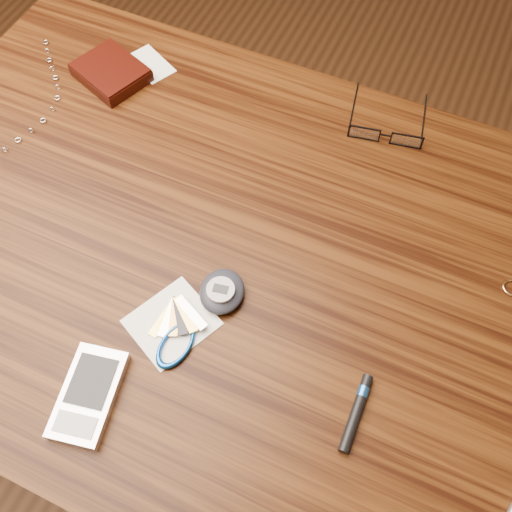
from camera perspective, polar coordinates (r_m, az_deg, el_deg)
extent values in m
plane|color=#472814|center=(1.44, -2.10, -14.30)|extent=(3.80, 3.80, 0.00)
cube|color=#351A08|center=(0.76, -3.87, 0.58)|extent=(1.00, 0.70, 0.03)
cylinder|color=#4C2814|center=(1.37, -14.44, 9.25)|extent=(0.05, 0.05, 0.71)
cylinder|color=#4C2814|center=(1.23, 23.19, -4.76)|extent=(0.05, 0.05, 0.71)
cube|color=black|center=(0.96, -14.27, 17.30)|extent=(0.13, 0.12, 0.02)
cube|color=black|center=(0.95, -14.43, 17.79)|extent=(0.12, 0.11, 0.00)
cube|color=silver|center=(0.97, -10.53, 18.35)|extent=(0.09, 0.08, 0.00)
cube|color=black|center=(0.85, 10.77, 11.96)|extent=(0.05, 0.01, 0.02)
cube|color=white|center=(0.85, 10.77, 11.96)|extent=(0.04, 0.01, 0.02)
cylinder|color=black|center=(0.90, 9.68, 14.32)|extent=(0.02, 0.11, 0.00)
cube|color=black|center=(0.86, 14.79, 11.09)|extent=(0.05, 0.01, 0.02)
cube|color=white|center=(0.86, 14.79, 11.09)|extent=(0.04, 0.01, 0.02)
cylinder|color=black|center=(0.90, 16.42, 12.85)|extent=(0.02, 0.11, 0.00)
cube|color=black|center=(0.85, 12.83, 11.69)|extent=(0.01, 0.00, 0.00)
torus|color=tan|center=(0.78, 24.23, -2.90)|extent=(0.03, 0.03, 0.00)
torus|color=silver|center=(0.90, -23.83, 9.68)|extent=(0.01, 0.01, 0.01)
torus|color=silver|center=(0.91, -22.71, 10.66)|extent=(0.01, 0.01, 0.00)
torus|color=silver|center=(0.92, -21.58, 11.60)|extent=(0.01, 0.00, 0.01)
torus|color=silver|center=(0.92, -20.53, 12.59)|extent=(0.01, 0.01, 0.00)
torus|color=silver|center=(0.93, -19.71, 13.65)|extent=(0.01, 0.01, 0.01)
torus|color=silver|center=(0.95, -19.26, 14.71)|extent=(0.01, 0.01, 0.00)
torus|color=silver|center=(0.97, -19.21, 15.66)|extent=(0.01, 0.01, 0.01)
torus|color=silver|center=(0.98, -19.42, 16.48)|extent=(0.01, 0.01, 0.00)
torus|color=silver|center=(1.00, -19.72, 17.21)|extent=(0.01, 0.01, 0.01)
torus|color=silver|center=(1.01, -19.97, 17.94)|extent=(0.01, 0.01, 0.00)
torus|color=silver|center=(1.03, -20.15, 18.69)|extent=(0.01, 0.01, 0.01)
torus|color=silver|center=(1.05, -20.29, 19.43)|extent=(0.01, 0.01, 0.00)
cube|color=silver|center=(0.68, -16.38, -13.19)|extent=(0.08, 0.12, 0.01)
cube|color=black|center=(0.68, -16.14, -11.92)|extent=(0.06, 0.07, 0.00)
cube|color=#9EA2A6|center=(0.67, -17.66, -15.76)|extent=(0.05, 0.03, 0.00)
ellipsoid|color=#20212A|center=(0.70, -3.42, -3.55)|extent=(0.07, 0.07, 0.02)
cylinder|color=#9EA0A6|center=(0.69, -3.56, -3.38)|extent=(0.03, 0.03, 0.00)
cube|color=black|center=(0.68, -3.58, -3.29)|extent=(0.02, 0.01, 0.00)
cube|color=white|center=(0.70, -8.43, -6.58)|extent=(0.12, 0.12, 0.00)
torus|color=#0E459A|center=(0.68, -8.03, -8.81)|extent=(0.06, 0.06, 0.01)
cube|color=#A4913A|center=(0.70, -9.21, -6.20)|extent=(0.02, 0.05, 0.00)
cube|color=silver|center=(0.70, -8.68, -6.09)|extent=(0.02, 0.05, 0.00)
cube|color=olive|center=(0.70, -8.14, -5.99)|extent=(0.03, 0.05, 0.00)
cube|color=black|center=(0.69, -7.60, -5.88)|extent=(0.04, 0.05, 0.00)
cube|color=#A4913A|center=(0.69, -7.06, -5.77)|extent=(0.05, 0.04, 0.00)
cube|color=silver|center=(0.69, -6.51, -5.66)|extent=(0.05, 0.03, 0.00)
cylinder|color=black|center=(0.66, 9.96, -15.20)|extent=(0.01, 0.09, 0.01)
cylinder|color=#2359A9|center=(0.67, 10.64, -13.25)|extent=(0.01, 0.01, 0.01)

